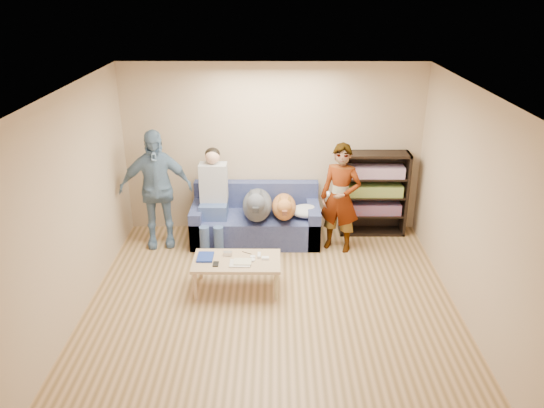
{
  "coord_description": "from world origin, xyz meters",
  "views": [
    {
      "loc": [
        0.04,
        -5.2,
        3.67
      ],
      "look_at": [
        0.0,
        1.2,
        0.95
      ],
      "focal_mm": 35.0,
      "sensor_mm": 36.0,
      "label": 1
    }
  ],
  "objects_px": {
    "dog_tan": "(284,207)",
    "coffee_table": "(237,263)",
    "notebook_blue": "(205,257)",
    "person_standing_right": "(340,198)",
    "person_seated": "(213,194)",
    "dog_gray": "(257,205)",
    "bookshelf": "(374,192)",
    "person_standing_left": "(156,189)",
    "camera_silver": "(228,254)",
    "sofa": "(256,221)"
  },
  "relations": [
    {
      "from": "camera_silver",
      "to": "person_standing_left",
      "type": "bearing_deg",
      "value": 134.56
    },
    {
      "from": "dog_gray",
      "to": "bookshelf",
      "type": "height_order",
      "value": "bookshelf"
    },
    {
      "from": "sofa",
      "to": "coffee_table",
      "type": "distance_m",
      "value": 1.47
    },
    {
      "from": "sofa",
      "to": "bookshelf",
      "type": "height_order",
      "value": "bookshelf"
    },
    {
      "from": "notebook_blue",
      "to": "camera_silver",
      "type": "relative_size",
      "value": 2.36
    },
    {
      "from": "person_standing_right",
      "to": "person_seated",
      "type": "xyz_separation_m",
      "value": [
        -1.84,
        0.19,
        -0.02
      ]
    },
    {
      "from": "bookshelf",
      "to": "person_seated",
      "type": "bearing_deg",
      "value": -171.51
    },
    {
      "from": "dog_gray",
      "to": "person_standing_left",
      "type": "bearing_deg",
      "value": 178.75
    },
    {
      "from": "notebook_blue",
      "to": "bookshelf",
      "type": "bearing_deg",
      "value": 34.34
    },
    {
      "from": "person_standing_left",
      "to": "bookshelf",
      "type": "height_order",
      "value": "person_standing_left"
    },
    {
      "from": "camera_silver",
      "to": "sofa",
      "type": "relative_size",
      "value": 0.06
    },
    {
      "from": "person_standing_right",
      "to": "person_seated",
      "type": "height_order",
      "value": "person_standing_right"
    },
    {
      "from": "sofa",
      "to": "dog_gray",
      "type": "height_order",
      "value": "dog_gray"
    },
    {
      "from": "person_standing_right",
      "to": "coffee_table",
      "type": "xyz_separation_m",
      "value": [
        -1.41,
        -1.13,
        -0.42
      ]
    },
    {
      "from": "sofa",
      "to": "person_seated",
      "type": "distance_m",
      "value": 0.8
    },
    {
      "from": "person_standing_right",
      "to": "person_seated",
      "type": "distance_m",
      "value": 1.85
    },
    {
      "from": "dog_gray",
      "to": "camera_silver",
      "type": "bearing_deg",
      "value": -107.08
    },
    {
      "from": "notebook_blue",
      "to": "coffee_table",
      "type": "relative_size",
      "value": 0.24
    },
    {
      "from": "sofa",
      "to": "dog_tan",
      "type": "distance_m",
      "value": 0.57
    },
    {
      "from": "dog_gray",
      "to": "bookshelf",
      "type": "relative_size",
      "value": 0.97
    },
    {
      "from": "person_standing_left",
      "to": "bookshelf",
      "type": "distance_m",
      "value": 3.27
    },
    {
      "from": "bookshelf",
      "to": "sofa",
      "type": "bearing_deg",
      "value": -172.6
    },
    {
      "from": "camera_silver",
      "to": "coffee_table",
      "type": "relative_size",
      "value": 0.1
    },
    {
      "from": "camera_silver",
      "to": "dog_gray",
      "type": "xyz_separation_m",
      "value": [
        0.34,
        1.11,
        0.2
      ]
    },
    {
      "from": "person_seated",
      "to": "coffee_table",
      "type": "bearing_deg",
      "value": -72.27
    },
    {
      "from": "person_seated",
      "to": "person_standing_right",
      "type": "bearing_deg",
      "value": -5.99
    },
    {
      "from": "person_seated",
      "to": "dog_gray",
      "type": "relative_size",
      "value": 1.17
    },
    {
      "from": "person_standing_left",
      "to": "dog_tan",
      "type": "xyz_separation_m",
      "value": [
        1.85,
        -0.01,
        -0.28
      ]
    },
    {
      "from": "person_standing_left",
      "to": "notebook_blue",
      "type": "xyz_separation_m",
      "value": [
        0.84,
        -1.21,
        -0.45
      ]
    },
    {
      "from": "sofa",
      "to": "person_seated",
      "type": "relative_size",
      "value": 1.29
    },
    {
      "from": "person_standing_left",
      "to": "notebook_blue",
      "type": "bearing_deg",
      "value": -65.3
    },
    {
      "from": "person_seated",
      "to": "coffee_table",
      "type": "distance_m",
      "value": 1.45
    },
    {
      "from": "dog_tan",
      "to": "coffee_table",
      "type": "bearing_deg",
      "value": -116.2
    },
    {
      "from": "person_standing_left",
      "to": "dog_tan",
      "type": "distance_m",
      "value": 1.87
    },
    {
      "from": "notebook_blue",
      "to": "dog_tan",
      "type": "distance_m",
      "value": 1.58
    },
    {
      "from": "notebook_blue",
      "to": "sofa",
      "type": "distance_m",
      "value": 1.53
    },
    {
      "from": "dog_gray",
      "to": "dog_tan",
      "type": "distance_m",
      "value": 0.4
    },
    {
      "from": "person_standing_right",
      "to": "bookshelf",
      "type": "xyz_separation_m",
      "value": [
        0.58,
        0.55,
        -0.12
      ]
    },
    {
      "from": "person_seated",
      "to": "dog_tan",
      "type": "height_order",
      "value": "person_seated"
    },
    {
      "from": "dog_gray",
      "to": "coffee_table",
      "type": "height_order",
      "value": "dog_gray"
    },
    {
      "from": "dog_gray",
      "to": "coffee_table",
      "type": "distance_m",
      "value": 1.28
    },
    {
      "from": "notebook_blue",
      "to": "sofa",
      "type": "relative_size",
      "value": 0.14
    },
    {
      "from": "notebook_blue",
      "to": "camera_silver",
      "type": "height_order",
      "value": "camera_silver"
    },
    {
      "from": "notebook_blue",
      "to": "dog_gray",
      "type": "height_order",
      "value": "dog_gray"
    },
    {
      "from": "coffee_table",
      "to": "bookshelf",
      "type": "bearing_deg",
      "value": 40.22
    },
    {
      "from": "person_standing_right",
      "to": "sofa",
      "type": "distance_m",
      "value": 1.36
    },
    {
      "from": "notebook_blue",
      "to": "coffee_table",
      "type": "xyz_separation_m",
      "value": [
        0.4,
        -0.05,
        -0.06
      ]
    },
    {
      "from": "dog_tan",
      "to": "person_standing_right",
      "type": "bearing_deg",
      "value": -8.15
    },
    {
      "from": "person_standing_left",
      "to": "dog_gray",
      "type": "xyz_separation_m",
      "value": [
        1.46,
        -0.03,
        -0.23
      ]
    },
    {
      "from": "notebook_blue",
      "to": "dog_tan",
      "type": "bearing_deg",
      "value": 49.72
    }
  ]
}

